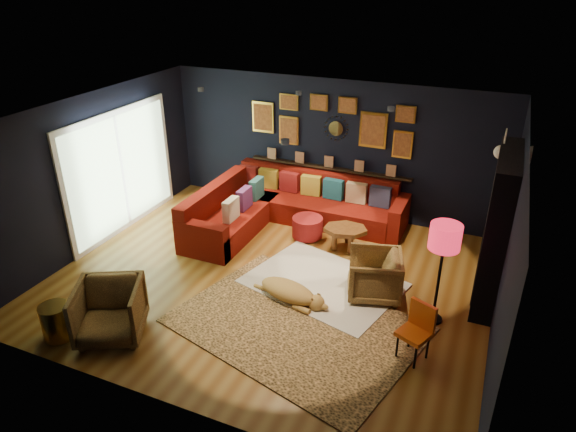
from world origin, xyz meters
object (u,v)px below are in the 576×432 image
at_px(sectional, 281,208).
at_px(floor_lamp, 444,242).
at_px(gold_stool, 56,321).
at_px(dog, 288,288).
at_px(armchair_left, 109,309).
at_px(armchair_right, 375,273).
at_px(pouf, 307,227).
at_px(orange_chair, 418,327).
at_px(coffee_table, 345,232).

height_order(sectional, floor_lamp, floor_lamp).
bearing_deg(sectional, gold_stool, -108.39).
relative_size(sectional, dog, 2.73).
relative_size(armchair_left, gold_stool, 1.74).
height_order(sectional, dog, sectional).
relative_size(sectional, floor_lamp, 2.30).
xyz_separation_m(sectional, armchair_right, (2.20, -1.60, 0.06)).
bearing_deg(pouf, floor_lamp, -32.12).
relative_size(armchair_left, orange_chair, 1.11).
bearing_deg(dog, gold_stool, -129.37).
bearing_deg(gold_stool, floor_lamp, 27.09).
height_order(coffee_table, orange_chair, orange_chair).
xyz_separation_m(sectional, dog, (1.08, -2.22, -0.11)).
height_order(coffee_table, pouf, coffee_table).
distance_m(coffee_table, pouf, 0.76).
xyz_separation_m(armchair_left, armchair_right, (2.93, 2.26, -0.04)).
height_order(armchair_left, orange_chair, armchair_left).
xyz_separation_m(coffee_table, gold_stool, (-2.77, -3.71, -0.09)).
distance_m(gold_stool, orange_chair, 4.64).
bearing_deg(armchair_left, pouf, 41.70).
distance_m(coffee_table, dog, 1.80).
bearing_deg(armchair_right, coffee_table, -160.70).
height_order(sectional, orange_chair, sectional).
height_order(pouf, armchair_left, armchair_left).
height_order(sectional, armchair_left, sectional).
distance_m(armchair_left, armchair_right, 3.70).
relative_size(gold_stool, dog, 0.39).
xyz_separation_m(sectional, pouf, (0.65, -0.31, -0.11)).
relative_size(coffee_table, dog, 0.70).
height_order(armchair_right, dog, armchair_right).
distance_m(armchair_right, gold_stool, 4.40).
bearing_deg(sectional, orange_chair, -41.67).
height_order(pouf, orange_chair, orange_chair).
bearing_deg(orange_chair, floor_lamp, 106.18).
distance_m(armchair_right, orange_chair, 1.35).
xyz_separation_m(coffee_table, armchair_left, (-2.13, -3.41, 0.09)).
height_order(coffee_table, armchair_right, armchair_right).
bearing_deg(coffee_table, orange_chair, -53.99).
distance_m(sectional, dog, 2.47).
bearing_deg(floor_lamp, armchair_right, 164.43).
xyz_separation_m(armchair_right, gold_stool, (-3.58, -2.56, -0.14)).
relative_size(gold_stool, floor_lamp, 0.33).
distance_m(pouf, armchair_right, 2.03).
bearing_deg(dog, armchair_right, 41.26).
relative_size(armchair_right, gold_stool, 1.59).
distance_m(pouf, gold_stool, 4.35).
height_order(coffee_table, floor_lamp, floor_lamp).
xyz_separation_m(armchair_left, gold_stool, (-0.64, -0.30, -0.18)).
xyz_separation_m(sectional, coffee_table, (1.39, -0.45, 0.01)).
xyz_separation_m(gold_stool, floor_lamp, (4.50, 2.30, 1.00)).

